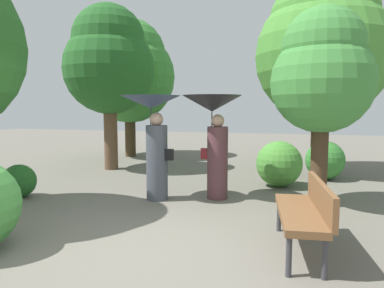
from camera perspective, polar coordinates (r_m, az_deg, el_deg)
ground_plane at (r=4.51m, az=-9.81°, el=-16.04°), size 40.00×40.00×0.00m
person_left at (r=6.43m, az=-6.24°, el=2.56°), size 1.09×1.09×1.90m
person_right at (r=6.49m, az=3.57°, el=3.15°), size 1.09×1.09×1.91m
park_bench at (r=4.35m, az=18.00°, el=-9.97°), size 0.65×1.54×0.83m
tree_near_left at (r=12.47m, az=-10.12°, el=11.67°), size 3.11×3.11×4.71m
tree_near_right at (r=9.82m, az=20.30°, el=14.72°), size 3.35×3.35×5.14m
tree_mid_right at (r=6.34m, az=20.34°, el=10.86°), size 1.70×1.70×3.35m
tree_far_back at (r=9.96m, az=-13.27°, el=13.04°), size 2.44×2.44×4.43m
bush_path_right at (r=7.77m, az=13.91°, el=-3.14°), size 0.98×0.98×0.98m
bush_behind_bench at (r=7.38m, az=-26.19°, el=-5.41°), size 0.63×0.63×0.63m
bush_far_side at (r=8.87m, az=20.71°, el=-2.48°), size 0.91×0.91×0.91m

